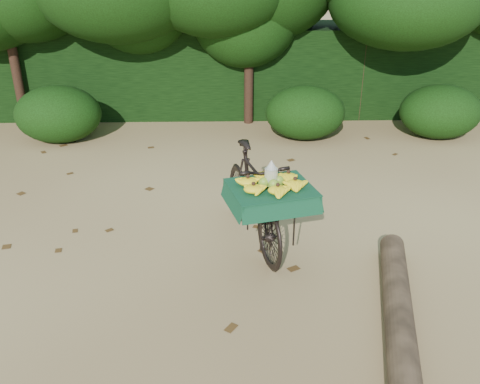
{
  "coord_description": "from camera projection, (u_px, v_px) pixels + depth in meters",
  "views": [
    {
      "loc": [
        0.09,
        -4.71,
        3.13
      ],
      "look_at": [
        0.21,
        0.19,
        0.83
      ],
      "focal_mm": 38.0,
      "sensor_mm": 36.0,
      "label": 1
    }
  ],
  "objects": [
    {
      "name": "vendor_bicycle",
      "position": [
        254.0,
        197.0,
        5.84
      ],
      "size": [
        1.16,
        2.03,
        1.17
      ],
      "rotation": [
        0.0,
        0.0,
        0.26
      ],
      "color": "black",
      "rests_on": "ground"
    },
    {
      "name": "leaf_litter",
      "position": [
        222.0,
        237.0,
        6.18
      ],
      "size": [
        7.0,
        7.3,
        0.01
      ],
      "primitive_type": null,
      "color": "#482E13",
      "rests_on": "ground"
    },
    {
      "name": "hedge_backdrop",
      "position": [
        224.0,
        69.0,
        10.91
      ],
      "size": [
        26.0,
        1.8,
        1.8
      ],
      "primitive_type": "cube",
      "color": "black",
      "rests_on": "ground"
    },
    {
      "name": "fallen_log",
      "position": [
        403.0,
        356.0,
        4.17
      ],
      "size": [
        1.13,
        3.6,
        0.26
      ],
      "primitive_type": "cylinder",
      "rotation": [
        1.57,
        0.0,
        -0.24
      ],
      "color": "brown",
      "rests_on": "ground"
    },
    {
      "name": "ground",
      "position": [
        222.0,
        267.0,
        5.59
      ],
      "size": [
        80.0,
        80.0,
        0.0
      ],
      "primitive_type": "plane",
      "color": "tan",
      "rests_on": "ground"
    },
    {
      "name": "bush_clumps",
      "position": [
        251.0,
        116.0,
        9.3
      ],
      "size": [
        8.8,
        1.7,
        0.9
      ],
      "primitive_type": null,
      "color": "black",
      "rests_on": "ground"
    },
    {
      "name": "tree_row",
      "position": [
        189.0,
        19.0,
        9.71
      ],
      "size": [
        14.5,
        2.0,
        4.0
      ],
      "primitive_type": null,
      "color": "black",
      "rests_on": "ground"
    }
  ]
}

